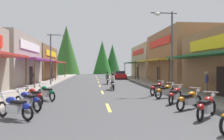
# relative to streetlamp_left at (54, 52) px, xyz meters

# --- Properties ---
(ground) EXTENTS (10.12, 77.10, 0.10)m
(ground) POSITION_rel_streetlamp_left_xyz_m (5.13, 0.98, -3.84)
(ground) COLOR #424244
(sidewalk_left) EXTENTS (2.73, 77.10, 0.12)m
(sidewalk_left) POSITION_rel_streetlamp_left_xyz_m (-1.30, 0.98, -3.73)
(sidewalk_left) COLOR gray
(sidewalk_left) RESTS_ON ground
(sidewalk_right) EXTENTS (2.73, 77.10, 0.12)m
(sidewalk_right) POSITION_rel_streetlamp_left_xyz_m (11.56, 0.98, -3.73)
(sidewalk_right) COLOR gray
(sidewalk_right) RESTS_ON ground
(centerline_dashes) EXTENTS (0.16, 52.97, 0.01)m
(centerline_dashes) POSITION_rel_streetlamp_left_xyz_m (5.13, 4.88, -3.79)
(centerline_dashes) COLOR #E0C64C
(centerline_dashes) RESTS_ON ground
(storefront_left_far) EXTENTS (7.93, 12.86, 5.53)m
(storefront_left_far) POSITION_rel_streetlamp_left_xyz_m (-5.70, 13.30, -1.03)
(storefront_left_far) COLOR brown
(storefront_left_far) RESTS_ON ground
(storefront_right_middle) EXTENTS (10.24, 12.38, 6.67)m
(storefront_right_middle) POSITION_rel_streetlamp_left_xyz_m (17.11, 2.78, -0.46)
(storefront_right_middle) COLOR olive
(storefront_right_middle) RESTS_ON ground
(storefront_right_far) EXTENTS (9.11, 13.66, 6.20)m
(storefront_right_far) POSITION_rel_streetlamp_left_xyz_m (16.54, 16.38, -0.69)
(storefront_right_far) COLOR tan
(storefront_right_far) RESTS_ON ground
(streetlamp_left) EXTENTS (2.11, 0.30, 5.76)m
(streetlamp_left) POSITION_rel_streetlamp_left_xyz_m (0.00, 0.00, 0.00)
(streetlamp_left) COLOR #474C51
(streetlamp_left) RESTS_ON ground
(streetlamp_right) EXTENTS (2.11, 0.30, 6.42)m
(streetlamp_right) POSITION_rel_streetlamp_left_xyz_m (10.28, -8.30, 0.37)
(streetlamp_right) COLOR #474C51
(streetlamp_right) RESTS_ON ground
(motorcycle_parked_right_1) EXTENTS (1.61, 1.56, 1.04)m
(motorcycle_parked_right_1) POSITION_rel_streetlamp_left_xyz_m (8.89, -16.86, -3.30)
(motorcycle_parked_right_1) COLOR black
(motorcycle_parked_right_1) RESTS_ON ground
(motorcycle_parked_right_2) EXTENTS (1.83, 1.28, 1.04)m
(motorcycle_parked_right_2) POSITION_rel_streetlamp_left_xyz_m (9.02, -14.96, -3.30)
(motorcycle_parked_right_2) COLOR black
(motorcycle_parked_right_2) RESTS_ON ground
(motorcycle_parked_right_3) EXTENTS (1.42, 1.73, 1.04)m
(motorcycle_parked_right_3) POSITION_rel_streetlamp_left_xyz_m (9.00, -13.17, -3.30)
(motorcycle_parked_right_3) COLOR black
(motorcycle_parked_right_3) RESTS_ON ground
(motorcycle_parked_right_4) EXTENTS (1.83, 1.28, 1.04)m
(motorcycle_parked_right_4) POSITION_rel_streetlamp_left_xyz_m (9.15, -11.05, -3.30)
(motorcycle_parked_right_4) COLOR black
(motorcycle_parked_right_4) RESTS_ON ground
(motorcycle_parked_right_5) EXTENTS (1.60, 1.56, 1.04)m
(motorcycle_parked_right_5) POSITION_rel_streetlamp_left_xyz_m (9.18, -9.17, -3.30)
(motorcycle_parked_right_5) COLOR black
(motorcycle_parked_right_5) RESTS_ON ground
(motorcycle_parked_left_0) EXTENTS (1.83, 1.27, 1.04)m
(motorcycle_parked_left_0) POSITION_rel_streetlamp_left_xyz_m (1.25, -16.25, -3.30)
(motorcycle_parked_left_0) COLOR black
(motorcycle_parked_left_0) RESTS_ON ground
(motorcycle_parked_left_1) EXTENTS (1.69, 1.47, 1.04)m
(motorcycle_parked_left_1) POSITION_rel_streetlamp_left_xyz_m (1.25, -14.51, -3.30)
(motorcycle_parked_left_1) COLOR black
(motorcycle_parked_left_1) RESTS_ON ground
(motorcycle_parked_left_2) EXTENTS (1.39, 1.75, 1.04)m
(motorcycle_parked_left_2) POSITION_rel_streetlamp_left_xyz_m (1.13, -12.83, -3.30)
(motorcycle_parked_left_2) COLOR black
(motorcycle_parked_left_2) RESTS_ON ground
(motorcycle_parked_left_3) EXTENTS (1.46, 1.69, 1.04)m
(motorcycle_parked_left_3) POSITION_rel_streetlamp_left_xyz_m (1.45, -11.25, -3.30)
(motorcycle_parked_left_3) COLOR black
(motorcycle_parked_left_3) RESTS_ON ground
(rider_cruising_lead) EXTENTS (0.60, 2.14, 1.57)m
(rider_cruising_lead) POSITION_rel_streetlamp_left_xyz_m (6.11, -5.46, -3.14)
(rider_cruising_lead) COLOR black
(rider_cruising_lead) RESTS_ON ground
(rider_cruising_trailing) EXTENTS (0.60, 2.14, 1.57)m
(rider_cruising_trailing) POSITION_rel_streetlamp_left_xyz_m (6.13, 1.27, -3.14)
(rider_cruising_trailing) COLOR black
(rider_cruising_trailing) RESTS_ON ground
(pedestrian_by_shop) EXTENTS (0.38, 0.53, 1.77)m
(pedestrian_by_shop) POSITION_rel_streetlamp_left_xyz_m (12.44, -10.23, -2.76)
(pedestrian_by_shop) COLOR #726659
(pedestrian_by_shop) RESTS_ON ground
(pedestrian_browsing) EXTENTS (0.35, 0.55, 1.77)m
(pedestrian_browsing) POSITION_rel_streetlamp_left_xyz_m (-1.91, -0.91, -2.76)
(pedestrian_browsing) COLOR black
(pedestrian_browsing) RESTS_ON ground
(parked_car_curbside) EXTENTS (2.06, 4.30, 1.40)m
(parked_car_curbside) POSITION_rel_streetlamp_left_xyz_m (8.99, 12.44, -3.11)
(parked_car_curbside) COLOR #B21919
(parked_car_curbside) RESTS_ON ground
(treeline_backdrop) EXTENTS (19.75, 13.28, 13.47)m
(treeline_backdrop) POSITION_rel_streetlamp_left_xyz_m (1.30, 39.74, 1.92)
(treeline_backdrop) COLOR #2D5D23
(treeline_backdrop) RESTS_ON ground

